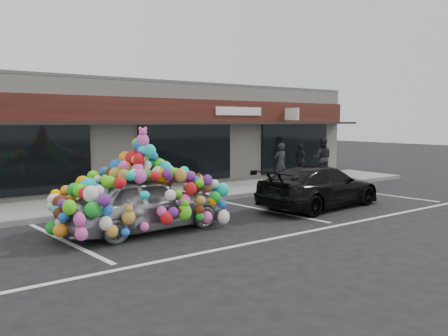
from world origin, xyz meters
TOP-DOWN VIEW (x-y plane):
  - ground at (0.00, 0.00)m, footprint 90.00×90.00m
  - shop_building at (0.00, 8.44)m, footprint 24.00×7.20m
  - sidewalk at (0.00, 4.00)m, footprint 26.00×3.00m
  - kerb at (0.00, 2.50)m, footprint 26.00×0.18m
  - parking_stripe_left at (-3.20, 0.20)m, footprint 0.73×4.37m
  - parking_stripe_mid at (2.80, 0.20)m, footprint 0.73×4.37m
  - parking_stripe_right at (8.20, 0.20)m, footprint 0.73×4.37m
  - lane_line at (2.00, -2.30)m, footprint 14.00×0.12m
  - toy_car at (-1.30, 0.12)m, footprint 2.94×4.42m
  - black_sedan at (4.47, -0.30)m, footprint 2.33×4.77m
  - pedestrian_a at (6.46, 3.71)m, footprint 0.61×0.41m
  - pedestrian_b at (9.22, 3.95)m, footprint 1.11×1.11m
  - pedestrian_c at (8.53, 4.65)m, footprint 1.00×0.62m

SIDE VIEW (x-z plane):
  - ground at x=0.00m, z-range 0.00..0.00m
  - parking_stripe_left at x=-3.20m, z-range 0.00..0.01m
  - parking_stripe_mid at x=2.80m, z-range 0.00..0.01m
  - parking_stripe_right at x=8.20m, z-range 0.00..0.01m
  - lane_line at x=2.00m, z-range 0.00..0.01m
  - sidewalk at x=0.00m, z-range 0.00..0.15m
  - kerb at x=0.00m, z-range -0.01..0.15m
  - black_sedan at x=4.47m, z-range 0.00..1.33m
  - toy_car at x=-1.30m, z-range -0.40..2.11m
  - pedestrian_c at x=8.53m, z-range 0.15..1.73m
  - pedestrian_a at x=6.46m, z-range 0.15..1.82m
  - pedestrian_b at x=9.22m, z-range 0.15..1.97m
  - shop_building at x=0.00m, z-range 0.01..4.32m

